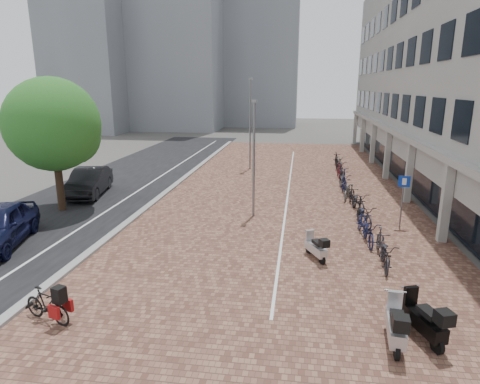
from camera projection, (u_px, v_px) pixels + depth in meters
name	position (u px, v px, depth m)	size (l,w,h in m)	color
ground	(215.00, 269.00, 14.54)	(140.00, 140.00, 0.00)	#474442
plaza_brick	(285.00, 189.00, 25.74)	(14.50, 42.00, 0.04)	brown
street_asphalt	(120.00, 183.00, 27.30)	(8.00, 50.00, 0.03)	black
curb	(176.00, 184.00, 26.73)	(0.35, 42.00, 0.14)	gray
lane_line	(148.00, 184.00, 27.01)	(0.12, 44.00, 0.00)	white
parking_line	(289.00, 189.00, 25.71)	(0.10, 30.00, 0.00)	white
office_building	(465.00, 51.00, 25.89)	(8.40, 40.00, 15.00)	#9D9D98
bg_towers	(186.00, 32.00, 59.88)	(33.00, 23.00, 32.00)	gray
car_dark	(89.00, 182.00, 24.24)	(1.69, 4.84, 1.59)	black
hero_bike	(47.00, 305.00, 11.21)	(1.73, 0.97, 1.18)	black
shoes	(25.00, 307.00, 12.01)	(0.36, 0.30, 0.09)	black
scooter_front	(316.00, 247.00, 15.29)	(0.46, 1.47, 1.01)	#B8B8BD
scooter_mid	(423.00, 318.00, 10.42)	(0.55, 1.75, 1.20)	black
scooter_back	(396.00, 323.00, 10.19)	(0.55, 1.75, 1.20)	#BCBCC1
parking_sign	(403.00, 193.00, 18.48)	(0.51, 0.11, 2.42)	slate
lamp_near	(254.00, 161.00, 19.75)	(0.12, 0.12, 5.62)	slate
lamp_far	(250.00, 125.00, 31.06)	(0.12, 0.12, 6.83)	slate
street_tree	(57.00, 127.00, 20.50)	(4.67, 4.67, 6.79)	#382619
bike_row	(350.00, 189.00, 23.79)	(1.38, 21.44, 1.05)	black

